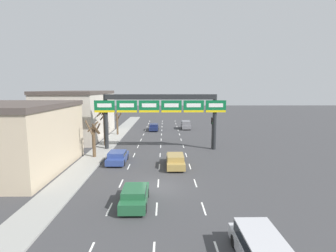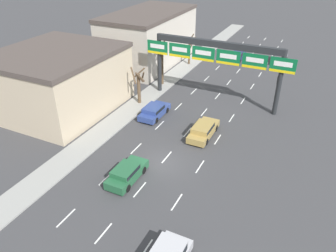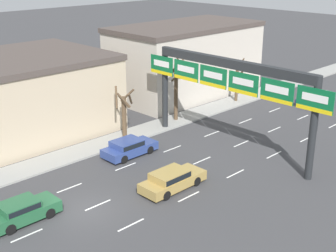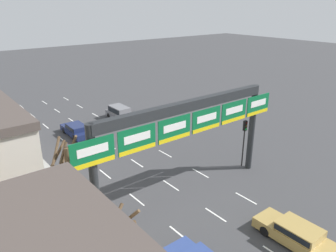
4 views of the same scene
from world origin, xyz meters
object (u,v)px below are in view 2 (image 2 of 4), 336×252
(car_blue, at_px, (154,111))
(car_gold, at_px, (203,130))
(suv_grey, at_px, (280,57))
(tree_bare_second, at_px, (162,61))
(traffic_light_near_gantry, at_px, (277,87))
(sign_gantry, at_px, (216,56))
(car_green, at_px, (127,173))
(car_navy, at_px, (237,56))
(tree_bare_third, at_px, (139,85))
(tree_bare_closest, at_px, (190,49))

(car_blue, distance_m, car_gold, 6.67)
(suv_grey, distance_m, tree_bare_second, 21.10)
(car_gold, xyz_separation_m, traffic_light_near_gantry, (5.49, 8.69, 2.39))
(sign_gantry, xyz_separation_m, car_green, (-1.58, -17.44, -5.12))
(sign_gantry, xyz_separation_m, tree_bare_second, (-8.13, 2.25, -2.46))
(car_navy, xyz_separation_m, tree_bare_second, (-6.53, -14.53, 2.67))
(suv_grey, height_order, car_gold, suv_grey)
(car_blue, relative_size, car_green, 1.05)
(suv_grey, relative_size, tree_bare_third, 0.94)
(sign_gantry, relative_size, car_blue, 3.94)
(car_green, bearing_deg, tree_bare_third, 115.83)
(suv_grey, bearing_deg, traffic_light_near_gantry, -83.02)
(tree_bare_second, bearing_deg, suv_grey, 51.20)
(car_navy, bearing_deg, suv_grey, 15.23)
(suv_grey, bearing_deg, tree_bare_third, -119.43)
(suv_grey, xyz_separation_m, car_green, (-6.58, -36.02, -0.21))
(car_gold, distance_m, tree_bare_third, 10.50)
(sign_gantry, bearing_deg, car_green, -95.17)
(tree_bare_second, bearing_deg, traffic_light_near_gantry, -6.10)
(sign_gantry, relative_size, traffic_light_near_gantry, 4.05)
(car_green, bearing_deg, sign_gantry, 84.83)
(tree_bare_closest, bearing_deg, car_navy, 40.28)
(car_blue, distance_m, car_navy, 23.50)
(sign_gantry, xyz_separation_m, tree_bare_closest, (-7.88, 11.46, -3.41))
(tree_bare_closest, bearing_deg, sign_gantry, -55.50)
(car_blue, bearing_deg, tree_bare_closest, 99.85)
(tree_bare_third, bearing_deg, traffic_light_near_gantry, 18.09)
(tree_bare_closest, relative_size, tree_bare_second, 0.76)
(car_blue, relative_size, tree_bare_third, 1.00)
(car_navy, relative_size, tree_bare_closest, 1.02)
(car_blue, bearing_deg, suv_grey, 68.73)
(sign_gantry, distance_m, car_green, 18.24)
(tree_bare_third, bearing_deg, suv_grey, 60.57)
(tree_bare_closest, xyz_separation_m, tree_bare_third, (-0.05, -15.79, 0.07))
(car_blue, relative_size, car_gold, 0.92)
(traffic_light_near_gantry, bearing_deg, sign_gantry, -175.15)
(traffic_light_near_gantry, relative_size, tree_bare_third, 0.97)
(tree_bare_closest, height_order, tree_bare_second, tree_bare_second)
(tree_bare_closest, height_order, tree_bare_third, tree_bare_closest)
(car_navy, bearing_deg, car_blue, -97.73)
(car_navy, bearing_deg, traffic_light_near_gantry, -61.44)
(car_green, bearing_deg, tree_bare_second, 108.40)
(traffic_light_near_gantry, height_order, tree_bare_closest, tree_bare_closest)
(car_gold, relative_size, traffic_light_near_gantry, 1.12)
(suv_grey, bearing_deg, car_green, -100.36)
(car_blue, bearing_deg, car_navy, 82.27)
(car_green, relative_size, car_navy, 0.89)
(sign_gantry, height_order, car_blue, sign_gantry)
(car_gold, height_order, tree_bare_closest, tree_bare_closest)
(sign_gantry, xyz_separation_m, suv_grey, (5.01, 18.58, -4.91))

